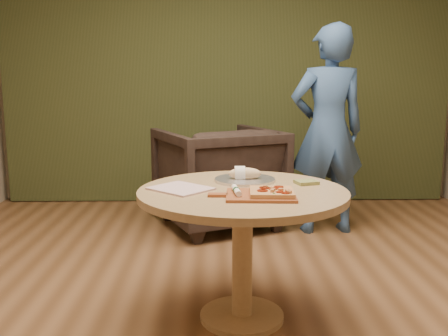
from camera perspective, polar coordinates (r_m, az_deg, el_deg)
The scene contains 12 objects.
room_shell at distance 2.59m, azimuth 2.23°, elevation 11.42°, with size 5.04×6.04×2.84m.
curtain at distance 5.48m, azimuth 0.38°, elevation 10.75°, with size 4.80×0.14×2.78m, color #2D3417.
pedestal_table at distance 2.74m, azimuth 2.13°, elevation -5.34°, with size 1.14×1.14×0.75m.
pizza_paddle at distance 2.55m, azimuth 3.99°, elevation -3.13°, with size 0.45×0.30×0.01m.
flatbread_pizza at distance 2.54m, azimuth 5.50°, elevation -2.73°, with size 0.23×0.23×0.04m.
cutlery_roll at distance 2.55m, azimuth 1.43°, elevation -2.56°, with size 0.05×0.20×0.03m.
newspaper at distance 2.72m, azimuth -4.98°, elevation -2.36°, with size 0.30×0.25×0.01m, color white.
serving_tray at distance 2.94m, azimuth 2.40°, elevation -1.34°, with size 0.36×0.36×0.02m.
bread_roll at distance 2.93m, azimuth 2.24°, elevation -0.64°, with size 0.19×0.09×0.09m.
green_packet at distance 2.89m, azimuth 9.39°, elevation -1.62°, with size 0.12×0.10×0.02m, color #60672E.
armchair at distance 4.56m, azimuth -0.65°, elevation -0.44°, with size 0.98×0.92×1.01m, color black.
person_standing at distance 4.42m, azimuth 11.75°, elevation 4.20°, with size 0.66×0.43×1.80m, color #345483.
Camera 1 is at (-0.15, -2.58, 1.34)m, focal length 40.00 mm.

